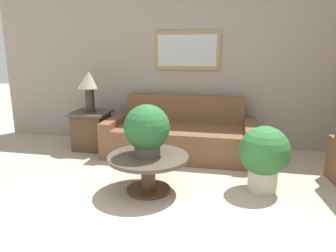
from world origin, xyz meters
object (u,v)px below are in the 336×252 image
at_px(side_table, 92,130).
at_px(potted_plant_floor, 264,155).
at_px(table_lamp, 89,84).
at_px(potted_plant_on_table, 147,129).
at_px(coffee_table, 148,165).
at_px(couch_main, 181,137).

bearing_deg(side_table, potted_plant_floor, -22.16).
distance_m(table_lamp, potted_plant_on_table, 1.90).
xyz_separation_m(side_table, table_lamp, (0.00, 0.00, 0.74)).
bearing_deg(potted_plant_on_table, coffee_table, -56.03).
bearing_deg(coffee_table, potted_plant_floor, 12.69).
height_order(side_table, table_lamp, table_lamp).
bearing_deg(couch_main, table_lamp, -179.60).
bearing_deg(side_table, coffee_table, -45.82).
bearing_deg(table_lamp, side_table, 180.00).
distance_m(coffee_table, table_lamp, 2.04).
distance_m(coffee_table, side_table, 1.90).
distance_m(table_lamp, potted_plant_floor, 2.90).
bearing_deg(potted_plant_floor, table_lamp, 157.84).
bearing_deg(coffee_table, table_lamp, 134.18).
bearing_deg(potted_plant_on_table, couch_main, 83.19).
bearing_deg(table_lamp, couch_main, 0.40).
bearing_deg(couch_main, potted_plant_floor, -43.05).
bearing_deg(table_lamp, potted_plant_on_table, -45.67).
bearing_deg(coffee_table, side_table, 134.18).
height_order(side_table, potted_plant_floor, potted_plant_floor).
bearing_deg(table_lamp, potted_plant_floor, -22.16).
relative_size(couch_main, table_lamp, 3.56).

